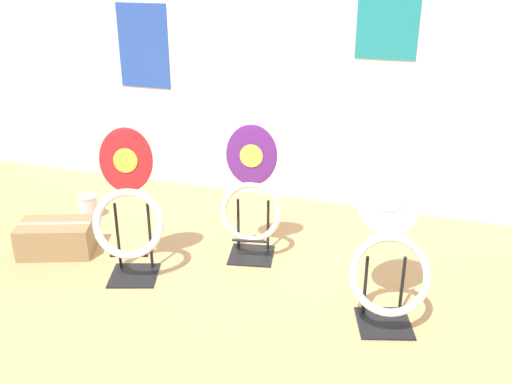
{
  "coord_description": "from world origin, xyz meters",
  "views": [
    {
      "loc": [
        1.12,
        -1.94,
        1.82
      ],
      "look_at": [
        0.17,
        0.93,
        0.55
      ],
      "focal_mm": 40.0,
      "sensor_mm": 36.0,
      "label": 1
    }
  ],
  "objects_px": {
    "toilet_seat_display_white_plain": "(389,255)",
    "paint_can": "(88,206)",
    "toilet_seat_display_purple_note": "(251,198)",
    "toilet_seat_display_crimson_swirl": "(128,211)",
    "storage_box": "(56,238)"
  },
  "relations": [
    {
      "from": "toilet_seat_display_white_plain",
      "to": "toilet_seat_display_purple_note",
      "type": "relative_size",
      "value": 1.0
    },
    {
      "from": "toilet_seat_display_white_plain",
      "to": "paint_can",
      "type": "bearing_deg",
      "value": 164.51
    },
    {
      "from": "toilet_seat_display_white_plain",
      "to": "paint_can",
      "type": "xyz_separation_m",
      "value": [
        -2.22,
        0.62,
        -0.3
      ]
    },
    {
      "from": "paint_can",
      "to": "toilet_seat_display_crimson_swirl",
      "type": "bearing_deg",
      "value": -40.75
    },
    {
      "from": "toilet_seat_display_white_plain",
      "to": "toilet_seat_display_purple_note",
      "type": "xyz_separation_m",
      "value": [
        -0.89,
        0.44,
        0.01
      ]
    },
    {
      "from": "storage_box",
      "to": "paint_can",
      "type": "bearing_deg",
      "value": 101.43
    },
    {
      "from": "toilet_seat_display_white_plain",
      "to": "paint_can",
      "type": "height_order",
      "value": "toilet_seat_display_white_plain"
    },
    {
      "from": "toilet_seat_display_crimson_swirl",
      "to": "paint_can",
      "type": "distance_m",
      "value": 1.02
    },
    {
      "from": "toilet_seat_display_crimson_swirl",
      "to": "storage_box",
      "type": "height_order",
      "value": "toilet_seat_display_crimson_swirl"
    },
    {
      "from": "toilet_seat_display_crimson_swirl",
      "to": "storage_box",
      "type": "xyz_separation_m",
      "value": [
        -0.62,
        0.11,
        -0.33
      ]
    },
    {
      "from": "toilet_seat_display_crimson_swirl",
      "to": "storage_box",
      "type": "distance_m",
      "value": 0.71
    },
    {
      "from": "toilet_seat_display_white_plain",
      "to": "paint_can",
      "type": "distance_m",
      "value": 2.33
    },
    {
      "from": "toilet_seat_display_crimson_swirl",
      "to": "paint_can",
      "type": "xyz_separation_m",
      "value": [
        -0.73,
        0.63,
        -0.34
      ]
    },
    {
      "from": "toilet_seat_display_purple_note",
      "to": "paint_can",
      "type": "relative_size",
      "value": 4.82
    },
    {
      "from": "toilet_seat_display_crimson_swirl",
      "to": "toilet_seat_display_white_plain",
      "type": "relative_size",
      "value": 1.05
    }
  ]
}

